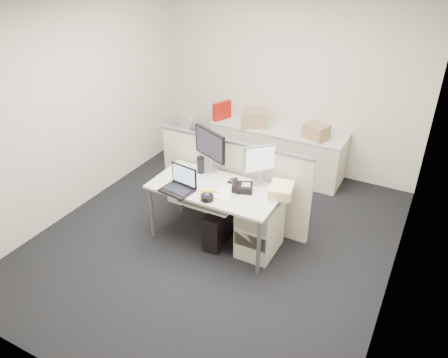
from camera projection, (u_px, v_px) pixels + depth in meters
The scene contains 29 objects.
floor at pixel (216, 238), 5.35m from camera, with size 4.00×4.50×0.01m, color black.
ceiling at pixel (214, 3), 4.01m from camera, with size 4.00×4.50×0.01m, color white.
wall_back at pixel (289, 82), 6.40m from camera, with size 4.00×0.02×2.70m, color beige.
wall_front at pixel (54, 259), 2.95m from camera, with size 4.00×0.02×2.70m, color beige.
wall_left at pixel (76, 107), 5.49m from camera, with size 0.02×4.50×2.70m, color beige.
wall_right at pixel (412, 181), 3.86m from camera, with size 0.02×4.50×2.70m, color beige.
desk at pixel (216, 192), 5.02m from camera, with size 1.50×0.75×0.73m.
keyboard_tray at pixel (208, 203), 4.90m from camera, with size 0.62×0.32×0.02m, color silver.
drawer_pedestal at pixel (260, 227), 5.00m from camera, with size 0.40×0.55×0.65m, color #B9B0A0.
cubicle_partition at pixel (233, 183), 5.42m from camera, with size 2.00×0.06×1.10m, color beige.
back_counter at pixel (277, 151), 6.65m from camera, with size 2.00×0.60×0.72m, color #B9B0A0.
monitor_main at pixel (210, 151), 5.20m from camera, with size 0.53×0.21×0.53m, color black.
monitor_small at pixel (260, 165), 4.95m from camera, with size 0.39×0.19×0.47m, color #B7B7BC.
laptop at pixel (176, 181), 4.84m from camera, with size 0.36×0.27×0.27m, color black.
trackball at pixel (207, 198), 4.74m from camera, with size 0.14×0.14×0.06m, color black.
desk_phone at pixel (242, 188), 4.91m from camera, with size 0.23×0.19×0.07m, color black.
paper_stack at pixel (224, 193), 4.86m from camera, with size 0.23×0.30×0.01m, color silver.
sticky_pad at pixel (204, 193), 4.86m from camera, with size 0.09×0.09×0.01m, color yellow.
travel_mug at pixel (201, 166), 5.24m from camera, with size 0.09×0.09×0.19m, color black.
banana at pixel (209, 191), 4.86m from camera, with size 0.20×0.05×0.04m, color gold.
cellphone at pixel (231, 181), 5.09m from camera, with size 0.06×0.11×0.02m, color black.
manila_folders at pixel (281, 190), 4.81m from camera, with size 0.25×0.32×0.12m, color beige.
keyboard at pixel (206, 198), 4.94m from camera, with size 0.40×0.14×0.02m, color black.
pc_tower_desk at pixel (218, 227), 5.17m from camera, with size 0.19×0.48×0.45m, color black.
pc_tower_spare_dark at pixel (186, 147), 7.08m from camera, with size 0.19×0.47×0.44m, color black.
pc_tower_spare_silver at pixel (187, 136), 7.49m from camera, with size 0.18×0.46×0.43m, color #B7B7BC.
cardboard_box_left at pixel (254, 119), 6.45m from camera, with size 0.37×0.28×0.28m, color #946B53.
cardboard_box_right at pixel (316, 132), 6.07m from camera, with size 0.32×0.25×0.23m, color #946B53.
red_binder at pixel (222, 111), 6.69m from camera, with size 0.07×0.32×0.30m, color #9C1108.
Camera 1 is at (2.10, -3.73, 3.28)m, focal length 35.00 mm.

